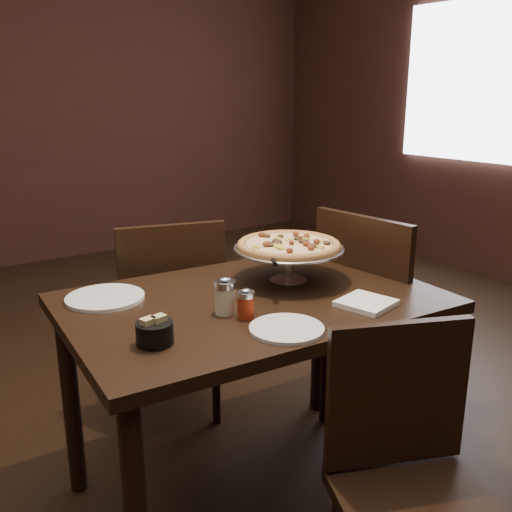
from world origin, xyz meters
TOP-DOWN VIEW (x-y plane):
  - room at (0.06, 0.03)m, footprint 6.04×7.04m
  - dining_table at (-0.01, -0.01)m, footprint 1.28×0.91m
  - pizza_stand at (0.19, 0.05)m, footprint 0.40×0.40m
  - parmesan_shaker at (-0.16, -0.08)m, footprint 0.07×0.07m
  - pepper_flake_shaker at (-0.13, -0.14)m, footprint 0.05×0.05m
  - packet_caddy at (-0.44, -0.15)m, footprint 0.10×0.10m
  - napkin_stack at (0.24, -0.28)m, footprint 0.19×0.19m
  - plate_left at (-0.42, 0.26)m, footprint 0.26×0.26m
  - plate_near at (-0.09, -0.29)m, footprint 0.22×0.22m
  - serving_spatula at (0.04, -0.06)m, footprint 0.13×0.13m
  - chair_far at (-0.02, 0.60)m, footprint 0.53×0.53m
  - chair_near at (0.01, -0.68)m, footprint 0.52×0.52m
  - chair_side at (0.64, 0.02)m, footprint 0.49×0.49m

SIDE VIEW (x-z plane):
  - chair_near at x=0.01m, z-range 0.04..0.89m
  - chair_far at x=-0.02m, z-range 0.04..0.97m
  - chair_side at x=0.64m, z-range 0.04..1.02m
  - dining_table at x=-0.01m, z-range 0.28..1.04m
  - plate_near at x=-0.09m, z-range 0.76..0.77m
  - plate_left at x=-0.42m, z-range 0.76..0.77m
  - napkin_stack at x=0.24m, z-range 0.76..0.78m
  - packet_caddy at x=-0.44m, z-range 0.76..0.83m
  - pepper_flake_shaker at x=-0.13m, z-range 0.76..0.85m
  - parmesan_shaker at x=-0.16m, z-range 0.76..0.88m
  - serving_spatula at x=0.04m, z-range 0.88..0.90m
  - pizza_stand at x=0.19m, z-range 0.81..0.98m
  - room at x=0.06m, z-range -0.02..2.82m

